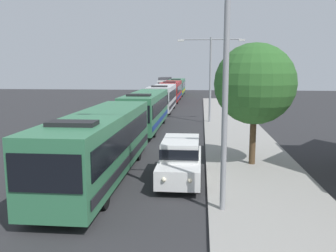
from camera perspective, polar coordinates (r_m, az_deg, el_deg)
The scene contains 10 objects.
bus_lead at distance 16.94m, azimuth -10.56°, elevation -2.54°, with size 2.58×12.19×3.21m.
bus_second_in_line at distance 30.16m, azimuth -3.49°, elevation 2.69°, with size 2.58×11.61×3.21m.
bus_middle at distance 42.77m, azimuth -0.87°, elevation 4.62°, with size 2.58×10.70×3.21m.
bus_fourth_in_line at distance 55.40m, azimuth 0.55°, elevation 5.66°, with size 2.58×11.68×3.21m.
bus_rear at distance 68.27m, azimuth 1.46°, elevation 6.32°, with size 2.58×11.48×3.21m.
white_suv at distance 16.43m, azimuth 2.02°, elevation -5.10°, with size 1.86×5.05×1.90m.
box_truck_oncoming at distance 77.75m, azimuth -0.52°, elevation 6.68°, with size 2.35×7.71×3.15m.
streetlamp_near at distance 12.23m, azimuth 9.24°, elevation 10.98°, with size 6.10×0.28×8.77m.
streetlamp_mid at distance 33.46m, azimuth 6.77°, elevation 8.83°, with size 6.05×0.28×7.71m.
roadside_tree at distance 18.74m, azimuth 13.63°, elevation 6.51°, with size 4.11×4.11×6.22m.
Camera 1 is at (3.30, -4.87, 5.08)m, focal length 38.35 mm.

